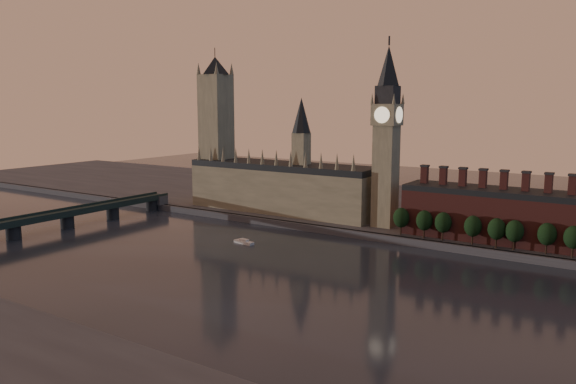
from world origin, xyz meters
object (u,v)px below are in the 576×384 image
at_px(big_ben, 387,135).
at_px(westminster_bridge, 37,222).
at_px(victoria_tower, 216,126).
at_px(river_boat, 244,242).

xyz_separation_m(big_ben, westminster_bridge, (-165.00, -112.70, -49.39)).
bearing_deg(victoria_tower, big_ben, -2.20).
bearing_deg(big_ben, river_boat, -129.00).
bearing_deg(victoria_tower, westminster_bridge, -106.56).
relative_size(victoria_tower, westminster_bridge, 0.54).
distance_m(victoria_tower, big_ben, 130.12).
relative_size(victoria_tower, river_boat, 8.52).
xyz_separation_m(victoria_tower, big_ben, (130.00, -5.00, -2.26)).
distance_m(big_ben, river_boat, 100.41).
bearing_deg(westminster_bridge, river_boat, 23.05).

